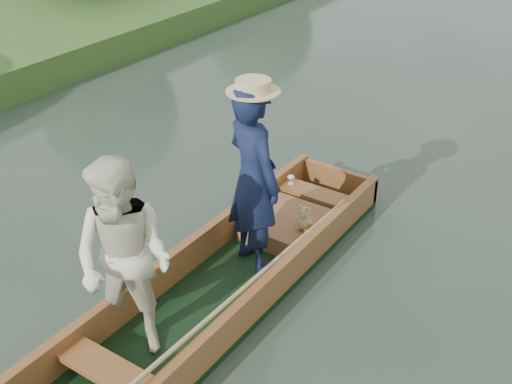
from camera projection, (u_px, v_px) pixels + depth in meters
The scene contains 2 objects.
ground at pixel (224, 296), 6.62m from camera, with size 120.00×120.00×0.00m, color #283D30.
punt at pixel (200, 242), 6.11m from camera, with size 1.29×5.14×2.15m.
Camera 1 is at (3.18, -4.11, 4.26)m, focal length 45.00 mm.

